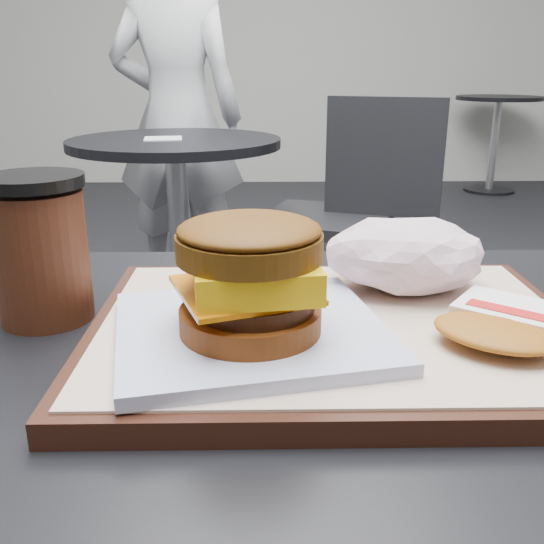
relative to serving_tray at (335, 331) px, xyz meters
The scene contains 10 objects.
serving_tray is the anchor object (origin of this frame).
breakfast_sandwich 0.09m from the serving_tray, 149.41° to the right, with size 0.22×0.21×0.09m.
hash_brown 0.13m from the serving_tray, 16.66° to the right, with size 0.14×0.13×0.02m.
crumpled_wrapper 0.11m from the serving_tray, 45.46° to the left, with size 0.14×0.11×0.06m, color white, non-canonical shape.
coffee_cup 0.25m from the serving_tray, 167.51° to the left, with size 0.08×0.08×0.12m.
neighbor_table 1.65m from the serving_tray, 102.09° to the left, with size 0.70×0.70×0.75m.
napkin 1.62m from the serving_tray, 103.45° to the left, with size 0.12×0.12×0.00m, color silver.
neighbor_chair 1.68m from the serving_tray, 81.69° to the left, with size 0.65×0.54×0.88m.
patron 2.25m from the serving_tray, 100.57° to the left, with size 0.56×0.37×1.54m, color silver.
bg_table_far 4.81m from the serving_tray, 67.89° to the left, with size 0.66×0.66×0.75m.
Camera 1 is at (-0.06, -0.38, 0.98)m, focal length 40.00 mm.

